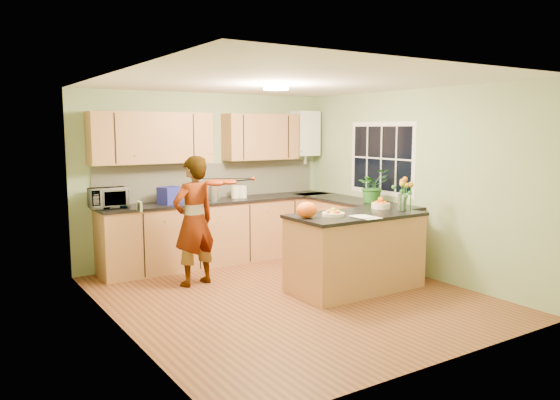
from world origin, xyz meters
TOP-DOWN VIEW (x-y plane):
  - floor at (0.00, 0.00)m, footprint 4.50×4.50m
  - ceiling at (0.00, 0.00)m, footprint 4.00×4.50m
  - wall_back at (0.00, 2.25)m, footprint 4.00×0.02m
  - wall_front at (0.00, -2.25)m, footprint 4.00×0.02m
  - wall_left at (-2.00, 0.00)m, footprint 0.02×4.50m
  - wall_right at (2.00, 0.00)m, footprint 0.02×4.50m
  - back_counter at (0.10, 1.95)m, footprint 3.64×0.62m
  - right_counter at (1.70, 0.85)m, footprint 0.62×2.24m
  - splashback at (0.10, 2.23)m, footprint 3.60×0.02m
  - upper_cabinets at (-0.18, 2.08)m, footprint 3.20×0.34m
  - boiler at (1.70, 2.09)m, footprint 0.40×0.30m
  - window_right at (1.99, 0.60)m, footprint 0.01×1.30m
  - light_switch at (-1.99, -0.60)m, footprint 0.02×0.09m
  - ceiling_lamp at (0.00, 0.30)m, footprint 0.30×0.30m
  - peninsula_island at (0.83, -0.20)m, footprint 1.66×0.85m
  - fruit_dish at (0.48, -0.20)m, footprint 0.27×0.27m
  - orange_bowl at (1.38, -0.05)m, footprint 0.24×0.24m
  - flower_vase at (1.43, -0.38)m, footprint 0.26×0.26m
  - orange_bag at (0.13, -0.15)m, footprint 0.29×0.26m
  - papers at (0.73, -0.50)m, footprint 0.23×0.32m
  - violinist at (-0.75, 1.05)m, footprint 0.67×0.51m
  - violin at (-0.55, 0.83)m, footprint 0.68×0.59m
  - microwave at (-1.55, 1.97)m, footprint 0.49×0.34m
  - blue_box at (-0.72, 1.92)m, footprint 0.36×0.31m
  - kettle at (-0.02, 1.96)m, footprint 0.17×0.17m
  - jar_cream at (0.34, 1.99)m, footprint 0.14×0.14m
  - jar_white at (0.45, 1.95)m, footprint 0.13×0.13m
  - potted_plant at (1.70, 0.46)m, footprint 0.45×0.40m

SIDE VIEW (x-z plane):
  - floor at x=0.00m, z-range 0.00..0.00m
  - back_counter at x=0.10m, z-range 0.00..0.94m
  - right_counter at x=1.70m, z-range 0.00..0.94m
  - peninsula_island at x=0.83m, z-range 0.00..0.95m
  - violinist at x=-0.75m, z-range 0.00..1.64m
  - papers at x=0.73m, z-range 0.95..0.96m
  - fruit_dish at x=0.48m, z-range 0.94..1.03m
  - orange_bowl at x=1.38m, z-range 0.94..1.08m
  - jar_white at x=0.45m, z-range 0.94..1.12m
  - jar_cream at x=0.34m, z-range 0.94..1.13m
  - orange_bag at x=0.13m, z-range 0.95..1.14m
  - blue_box at x=-0.72m, z-range 0.94..1.18m
  - kettle at x=-0.02m, z-range 0.91..1.23m
  - microwave at x=-1.55m, z-range 0.94..1.20m
  - potted_plant at x=1.70m, z-range 0.94..1.42m
  - splashback at x=0.10m, z-range 0.94..1.46m
  - wall_back at x=0.00m, z-range 0.00..2.50m
  - wall_front at x=0.00m, z-range 0.00..2.50m
  - wall_left at x=-2.00m, z-range 0.00..2.50m
  - wall_right at x=2.00m, z-range 0.00..2.50m
  - flower_vase at x=1.43m, z-range 1.03..1.50m
  - light_switch at x=-1.99m, z-range 1.26..1.34m
  - violin at x=-0.55m, z-range 1.23..1.40m
  - window_right at x=1.99m, z-range 1.02..2.08m
  - upper_cabinets at x=-0.18m, z-range 1.50..2.20m
  - boiler at x=1.70m, z-range 1.47..2.33m
  - ceiling_lamp at x=0.00m, z-range 2.43..2.50m
  - ceiling at x=0.00m, z-range 2.49..2.51m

